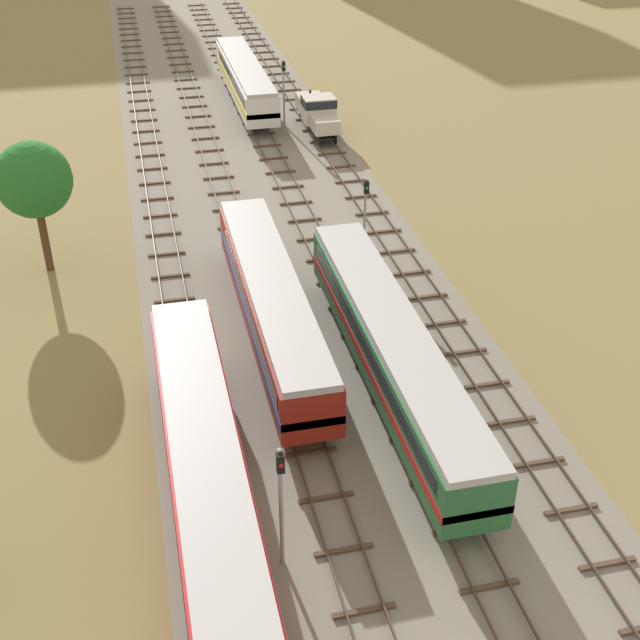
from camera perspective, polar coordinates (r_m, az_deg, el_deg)
ground_plane at (r=67.67m, az=-4.84°, el=9.85°), size 480.00×480.00×0.00m
ballast_bed at (r=67.67m, az=-4.84°, el=9.85°), size 18.72×176.00×0.01m
track_far_left at (r=68.00m, az=-11.20°, el=9.58°), size 2.40×126.00×0.29m
track_left at (r=68.27m, az=-7.04°, el=10.05°), size 2.40×126.00×0.29m
track_centre_left at (r=68.89m, az=-2.93°, el=10.46°), size 2.40×126.00×0.29m
track_centre at (r=69.85m, az=1.10°, el=10.80°), size 2.40×126.00×0.29m
passenger_coach_far_left_nearest at (r=34.25m, az=-7.65°, el=-10.20°), size 2.96×22.00×3.80m
passenger_coach_centre_left_near at (r=41.06m, az=4.94°, el=-1.92°), size 2.96×22.00×3.80m
diesel_railcar_left_mid at (r=44.75m, az=-3.26°, el=1.26°), size 2.96×20.50×3.80m
shunter_loco_centre_midfar at (r=75.41m, az=-0.17°, el=13.95°), size 2.74×8.46×3.10m
diesel_railcar_centre_left_far at (r=82.89m, az=-5.07°, el=15.94°), size 2.96×20.50×3.80m
signal_post_nearest at (r=52.73m, az=3.08°, el=7.44°), size 0.28×0.47×5.59m
signal_post_near at (r=31.62m, az=-2.66°, el=-11.70°), size 0.28×0.47×5.76m
signal_post_mid at (r=76.81m, az=-2.47°, el=15.58°), size 0.28×0.47×5.86m
lineside_tree_1 at (r=53.36m, az=-18.80°, el=8.93°), size 4.59×4.59×8.34m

